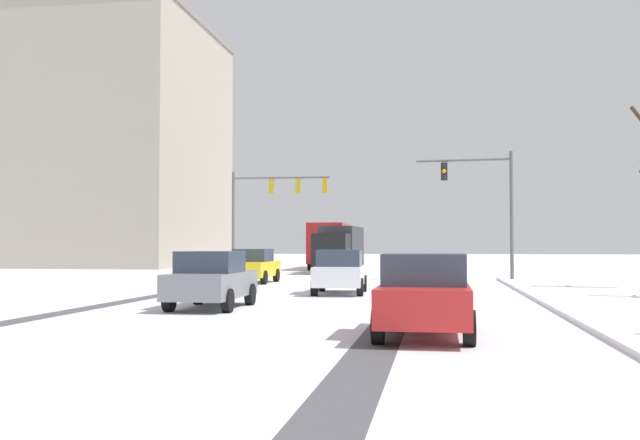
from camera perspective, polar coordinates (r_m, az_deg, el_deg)
The scene contains 12 objects.
wheel_track_left_lane at distance 23.96m, azimuth -15.13°, elevation -6.18°, with size 0.72×38.80×0.01m, color #4C4C51.
wheel_track_right_lane at distance 21.90m, azimuth 6.26°, elevation -6.64°, with size 0.84×38.80×0.01m, color #4C4C51.
sidewalk_kerb_right at distance 20.74m, azimuth 23.39°, elevation -6.59°, with size 4.00×38.80×0.12m, color white.
traffic_signal_far_left at distance 46.78m, azimuth -3.77°, elevation 1.71°, with size 6.34×0.47×6.50m.
traffic_signal_near_right at distance 37.69m, azimuth 12.76°, elevation 1.96°, with size 4.80×0.50×6.50m.
car_yellow_cab_lead at distance 35.03m, azimuth -5.18°, elevation -3.57°, with size 1.85×4.11×1.62m.
car_white_second at distance 27.08m, azimuth 1.57°, elevation -4.04°, with size 1.99×4.18×1.62m.
car_grey_third at distance 21.03m, azimuth -8.44°, elevation -4.60°, with size 1.89×4.13×1.62m.
car_red_fourth at distance 14.52m, azimuth 8.15°, elevation -5.78°, with size 1.86×4.11×1.62m.
bus_oncoming at distance 56.11m, azimuth 1.00°, elevation -1.78°, with size 2.89×11.06×3.38m.
box_truck_delivery at distance 47.62m, azimuth 1.52°, elevation -2.18°, with size 2.54×7.48×3.02m.
office_building_far_left_block at distance 70.05m, azimuth -18.90°, elevation 5.51°, with size 25.03×19.87×21.60m.
Camera 1 is at (4.61, -4.17, 1.78)m, focal length 41.13 mm.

